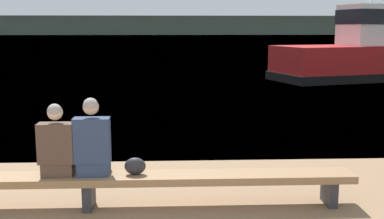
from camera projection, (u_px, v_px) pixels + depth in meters
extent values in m
plane|color=#386084|center=(167.00, 37.00, 126.72)|extent=(240.00, 240.00, 0.00)
cube|color=#424738|center=(168.00, 25.00, 172.88)|extent=(600.00, 12.00, 6.51)
cube|color=#8E6B47|center=(88.00, 179.00, 6.28)|extent=(7.01, 0.46, 0.10)
cube|color=#2D2D33|center=(329.00, 192.00, 6.46)|extent=(0.12, 0.39, 0.35)
cube|color=#2D2D33|center=(89.00, 195.00, 6.32)|extent=(0.12, 0.39, 0.35)
cube|color=#4C382D|center=(59.00, 168.00, 6.31)|extent=(0.40, 0.37, 0.18)
cube|color=#4C382D|center=(56.00, 143.00, 6.16)|extent=(0.46, 0.22, 0.52)
sphere|color=beige|center=(55.00, 112.00, 6.09)|extent=(0.20, 0.20, 0.20)
sphere|color=gray|center=(55.00, 111.00, 6.08)|extent=(0.18, 0.18, 0.18)
cube|color=navy|center=(94.00, 167.00, 6.33)|extent=(0.40, 0.37, 0.18)
cube|color=navy|center=(92.00, 140.00, 6.18)|extent=(0.46, 0.22, 0.59)
sphere|color=tan|center=(91.00, 107.00, 6.10)|extent=(0.20, 0.20, 0.20)
sphere|color=gray|center=(91.00, 105.00, 6.08)|extent=(0.19, 0.19, 0.19)
ellipsoid|color=#232328|center=(135.00, 166.00, 6.29)|extent=(0.28, 0.17, 0.23)
cube|color=#A81919|center=(365.00, 62.00, 22.17)|extent=(8.93, 5.30, 1.55)
cube|color=black|center=(364.00, 75.00, 22.27)|extent=(9.13, 5.47, 0.37)
cube|color=silver|center=(375.00, 25.00, 22.03)|extent=(3.34, 2.57, 1.83)
cube|color=black|center=(375.00, 17.00, 21.97)|extent=(3.42, 2.65, 0.66)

